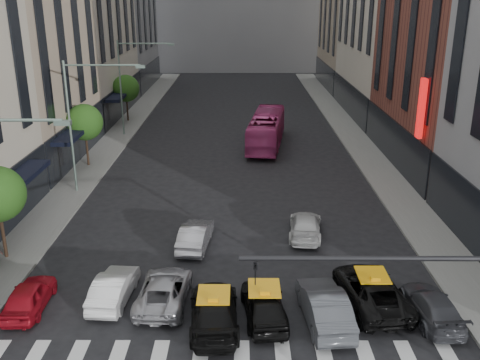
{
  "coord_description": "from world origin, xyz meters",
  "views": [
    {
      "loc": [
        0.57,
        -15.22,
        13.24
      ],
      "look_at": [
        0.51,
        11.23,
        4.0
      ],
      "focal_mm": 40.0,
      "sensor_mm": 36.0,
      "label": 1
    }
  ],
  "objects_px": {
    "streetlamp_far": "(130,75)",
    "taxi_center": "(264,303)",
    "taxi_left": "(214,310)",
    "bus": "(267,129)",
    "car_white_front": "(114,287)",
    "streetlamp_mid": "(83,110)",
    "car_red": "(29,296)"
  },
  "relations": [
    {
      "from": "streetlamp_far",
      "to": "taxi_center",
      "type": "height_order",
      "value": "streetlamp_far"
    },
    {
      "from": "taxi_left",
      "to": "bus",
      "type": "xyz_separation_m",
      "value": [
        3.45,
        28.23,
        0.81
      ]
    },
    {
      "from": "bus",
      "to": "car_white_front",
      "type": "bearing_deg",
      "value": 80.75
    },
    {
      "from": "streetlamp_mid",
      "to": "car_red",
      "type": "bearing_deg",
      "value": -85.1
    },
    {
      "from": "streetlamp_mid",
      "to": "car_white_front",
      "type": "distance_m",
      "value": 15.72
    },
    {
      "from": "streetlamp_mid",
      "to": "taxi_left",
      "type": "bearing_deg",
      "value": -59.21
    },
    {
      "from": "car_red",
      "to": "taxi_center",
      "type": "relative_size",
      "value": 0.9
    },
    {
      "from": "car_white_front",
      "to": "bus",
      "type": "height_order",
      "value": "bus"
    },
    {
      "from": "streetlamp_mid",
      "to": "car_white_front",
      "type": "bearing_deg",
      "value": -70.92
    },
    {
      "from": "car_red",
      "to": "car_white_front",
      "type": "relative_size",
      "value": 0.94
    },
    {
      "from": "car_white_front",
      "to": "streetlamp_mid",
      "type": "bearing_deg",
      "value": -66.74
    },
    {
      "from": "streetlamp_far",
      "to": "taxi_center",
      "type": "xyz_separation_m",
      "value": [
        11.6,
        -31.41,
        -5.18
      ]
    },
    {
      "from": "taxi_center",
      "to": "bus",
      "type": "distance_m",
      "value": 27.77
    },
    {
      "from": "taxi_center",
      "to": "bus",
      "type": "relative_size",
      "value": 0.39
    },
    {
      "from": "taxi_center",
      "to": "car_white_front",
      "type": "bearing_deg",
      "value": -17.66
    },
    {
      "from": "streetlamp_mid",
      "to": "streetlamp_far",
      "type": "height_order",
      "value": "same"
    },
    {
      "from": "taxi_center",
      "to": "bus",
      "type": "bearing_deg",
      "value": -98.66
    },
    {
      "from": "streetlamp_far",
      "to": "taxi_left",
      "type": "height_order",
      "value": "streetlamp_far"
    },
    {
      "from": "taxi_left",
      "to": "taxi_center",
      "type": "bearing_deg",
      "value": -170.18
    },
    {
      "from": "streetlamp_mid",
      "to": "taxi_center",
      "type": "bearing_deg",
      "value": -53.04
    },
    {
      "from": "streetlamp_mid",
      "to": "bus",
      "type": "bearing_deg",
      "value": 43.61
    },
    {
      "from": "bus",
      "to": "car_red",
      "type": "bearing_deg",
      "value": 74.48
    },
    {
      "from": "streetlamp_mid",
      "to": "bus",
      "type": "xyz_separation_m",
      "value": [
        12.93,
        12.31,
        -4.37
      ]
    },
    {
      "from": "car_white_front",
      "to": "taxi_left",
      "type": "bearing_deg",
      "value": 161.85
    },
    {
      "from": "streetlamp_far",
      "to": "car_red",
      "type": "bearing_deg",
      "value": -87.65
    },
    {
      "from": "taxi_left",
      "to": "streetlamp_far",
      "type": "bearing_deg",
      "value": -76.95
    },
    {
      "from": "streetlamp_far",
      "to": "car_red",
      "type": "relative_size",
      "value": 2.35
    },
    {
      "from": "streetlamp_far",
      "to": "bus",
      "type": "xyz_separation_m",
      "value": [
        12.93,
        -3.69,
        -4.37
      ]
    },
    {
      "from": "streetlamp_mid",
      "to": "car_red",
      "type": "distance_m",
      "value": 15.67
    },
    {
      "from": "taxi_left",
      "to": "bus",
      "type": "relative_size",
      "value": 0.45
    },
    {
      "from": "taxi_center",
      "to": "bus",
      "type": "height_order",
      "value": "bus"
    },
    {
      "from": "car_red",
      "to": "car_white_front",
      "type": "height_order",
      "value": "car_white_front"
    }
  ]
}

